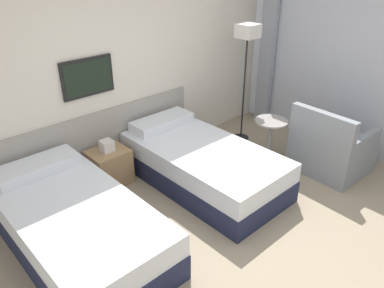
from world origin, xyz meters
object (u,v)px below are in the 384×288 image
Objects in this scene: bed_near_door at (76,225)px; side_table at (270,133)px; armchair at (331,150)px; floor_lamp at (247,43)px; bed_near_window at (202,164)px; nightstand at (109,166)px.

bed_near_door reaches higher than side_table.
armchair is at bearing -61.94° from side_table.
floor_lamp reaches higher than bed_near_door.
side_table is (2.75, -0.21, 0.15)m from bed_near_door.
floor_lamp reaches higher than bed_near_window.
armchair is at bearing -84.12° from floor_lamp.
bed_near_door is 1.20× the size of floor_lamp.
bed_near_door is at bearing -171.04° from floor_lamp.
side_table is (-0.23, -0.69, -1.05)m from floor_lamp.
bed_near_window reaches higher than side_table.
armchair reaches higher than bed_near_door.
floor_lamp is at bearing 8.23° from armchair.
bed_near_door is 1.68m from bed_near_window.
floor_lamp is at bearing 19.89° from bed_near_window.
bed_near_window is (1.68, 0.00, 0.00)m from bed_near_door.
floor_lamp is (2.14, -0.30, 1.23)m from nightstand.
bed_near_door is 3.25m from floor_lamp.
bed_near_door reaches higher than nightstand.
nightstand is (-0.84, 0.77, -0.03)m from bed_near_window.
side_table is 0.66× the size of armchair.
bed_near_window is at bearing 60.02° from armchair.
armchair is (2.28, -1.68, 0.06)m from nightstand.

